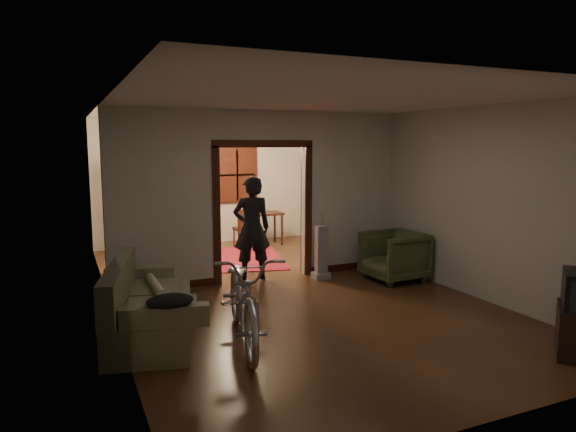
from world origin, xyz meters
TOP-DOWN VIEW (x-y plane):
  - floor at (0.00, 0.00)m, footprint 5.00×8.50m
  - ceiling at (0.00, 0.00)m, footprint 5.00×8.50m
  - wall_back at (0.00, 4.25)m, footprint 5.00×0.02m
  - wall_left at (-2.50, 0.00)m, footprint 0.02×8.50m
  - wall_right at (2.50, 0.00)m, footprint 0.02×8.50m
  - partition_wall at (0.00, 0.75)m, footprint 5.00×0.14m
  - door_casing at (0.00, 0.75)m, footprint 1.74×0.20m
  - far_window at (0.70, 4.21)m, footprint 0.98×0.06m
  - chandelier at (0.00, 2.50)m, footprint 0.24×0.24m
  - light_switch at (1.05, 0.68)m, footprint 0.08×0.01m
  - sofa at (-2.15, -1.18)m, footprint 1.32×2.12m
  - rolled_paper at (-2.05, -0.88)m, footprint 0.11×0.86m
  - jacket at (-2.10, -2.09)m, footprint 0.48×0.36m
  - bicycle at (-1.22, -1.82)m, footprint 1.12×2.17m
  - armchair at (1.95, -0.24)m, footprint 0.94×0.91m
  - vacuum at (0.89, 0.33)m, footprint 0.28×0.22m
  - person at (-0.17, 0.80)m, footprint 0.67×0.48m
  - oriental_rug at (0.07, 2.36)m, footprint 2.19×2.60m
  - locker at (-1.27, 4.03)m, footprint 1.03×0.61m
  - globe at (-1.27, 4.03)m, footprint 0.30×0.30m
  - desk at (1.00, 3.50)m, footprint 1.09×0.80m
  - desk_chair at (0.53, 3.27)m, footprint 0.43×0.43m

SIDE VIEW (x-z plane):
  - floor at x=0.00m, z-range -0.01..0.01m
  - oriental_rug at x=0.07m, z-range 0.00..0.02m
  - desk at x=1.00m, z-range 0.00..0.72m
  - armchair at x=1.95m, z-range 0.00..0.82m
  - desk_chair at x=0.53m, z-range 0.00..0.88m
  - vacuum at x=0.89m, z-range 0.00..0.91m
  - sofa at x=-2.15m, z-range 0.00..0.91m
  - rolled_paper at x=-2.05m, z-range 0.48..0.58m
  - bicycle at x=-1.22m, z-range 0.00..1.09m
  - jacket at x=-2.10m, z-range 0.61..0.75m
  - person at x=-0.17m, z-range 0.00..1.73m
  - locker at x=-1.27m, z-range 0.00..2.00m
  - door_casing at x=0.00m, z-range -0.06..2.26m
  - light_switch at x=1.05m, z-range 1.19..1.31m
  - wall_back at x=0.00m, z-range 0.00..2.80m
  - wall_left at x=-2.50m, z-range 0.00..2.80m
  - wall_right at x=2.50m, z-range 0.00..2.80m
  - partition_wall at x=0.00m, z-range 0.00..2.80m
  - far_window at x=0.70m, z-range 0.91..2.19m
  - globe at x=-1.27m, z-range 1.79..2.09m
  - chandelier at x=0.00m, z-range 2.23..2.47m
  - ceiling at x=0.00m, z-range 2.79..2.80m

